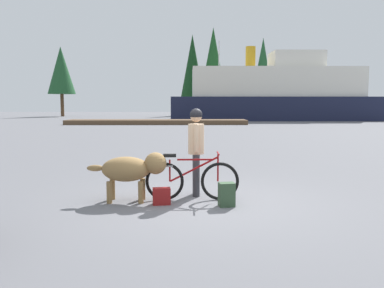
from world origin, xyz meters
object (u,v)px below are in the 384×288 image
(bicycle, at_px, (192,180))
(person_cyclist, at_px, (196,143))
(dog, at_px, (132,169))
(ferry_boat, at_px, (275,95))
(backpack, at_px, (227,195))
(handbag_pannier, at_px, (162,196))
(sailboat_moored, at_px, (219,114))

(bicycle, bearing_deg, person_cyclist, 76.90)
(bicycle, xyz_separation_m, dog, (-1.12, -0.07, 0.23))
(person_cyclist, relative_size, dog, 1.17)
(dog, height_order, ferry_boat, ferry_boat)
(backpack, bearing_deg, dog, 167.71)
(bicycle, height_order, handbag_pannier, bicycle)
(person_cyclist, relative_size, handbag_pannier, 5.48)
(sailboat_moored, bearing_deg, ferry_boat, -34.03)
(dog, distance_m, ferry_boat, 38.47)
(person_cyclist, bearing_deg, sailboat_moored, 84.90)
(backpack, height_order, handbag_pannier, backpack)
(ferry_boat, bearing_deg, backpack, -103.85)
(bicycle, bearing_deg, sailboat_moored, 84.82)
(dog, distance_m, backpack, 1.84)
(dog, height_order, handbag_pannier, dog)
(bicycle, height_order, ferry_boat, ferry_boat)
(backpack, bearing_deg, person_cyclist, 121.94)
(bicycle, relative_size, ferry_boat, 0.08)
(dog, xyz_separation_m, backpack, (1.75, -0.38, -0.41))
(bicycle, distance_m, dog, 1.15)
(bicycle, xyz_separation_m, ferry_boat, (9.80, 36.75, 2.43))
(person_cyclist, xyz_separation_m, sailboat_moored, (3.61, 40.46, -0.56))
(dog, bearing_deg, ferry_boat, 73.47)
(dog, distance_m, handbag_pannier, 0.78)
(person_cyclist, distance_m, handbag_pannier, 1.32)
(person_cyclist, height_order, dog, person_cyclist)
(ferry_boat, distance_m, sailboat_moored, 7.72)
(bicycle, height_order, dog, dog)
(handbag_pannier, height_order, sailboat_moored, sailboat_moored)
(bicycle, distance_m, sailboat_moored, 41.03)
(bicycle, distance_m, ferry_boat, 38.11)
(backpack, relative_size, handbag_pannier, 1.35)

